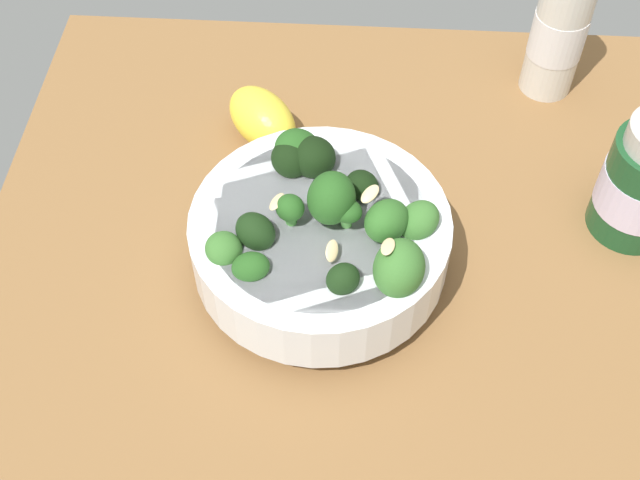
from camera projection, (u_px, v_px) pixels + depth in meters
ground_plane at (380, 302)px, 69.80cm from camera, size 69.60×69.60×3.02cm
bowl_of_broccoli at (322, 236)px, 66.47cm from camera, size 20.86×20.86×11.71cm
lemon_wedge at (262, 118)px, 77.56cm from camera, size 9.40×9.11×5.08cm
bottle_short at (560, 28)px, 78.48cm from camera, size 5.25×5.25×16.22cm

